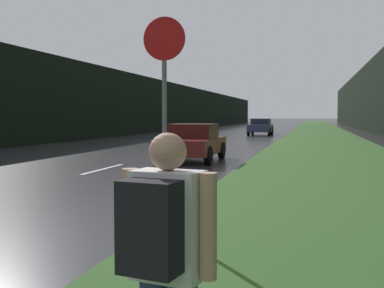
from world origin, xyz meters
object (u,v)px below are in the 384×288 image
at_px(stop_sign, 164,104).
at_px(car_passing_near, 192,142).
at_px(car_passing_far, 261,127).
at_px(hitchhiker_with_backpack, 165,261).

bearing_deg(stop_sign, car_passing_near, 101.98).
distance_m(stop_sign, car_passing_far, 35.33).
bearing_deg(car_passing_far, car_passing_near, 90.00).
distance_m(stop_sign, car_passing_near, 11.02).
bearing_deg(hitchhiker_with_backpack, car_passing_near, 114.18).
height_order(stop_sign, car_passing_far, stop_sign).
xyz_separation_m(car_passing_near, car_passing_far, (0.00, 24.52, 0.04)).
xyz_separation_m(stop_sign, car_passing_far, (-2.27, 35.24, -1.12)).
xyz_separation_m(hitchhiker_with_backpack, car_passing_near, (-3.62, 15.03, -0.23)).
bearing_deg(stop_sign, hitchhiker_with_backpack, -72.65).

